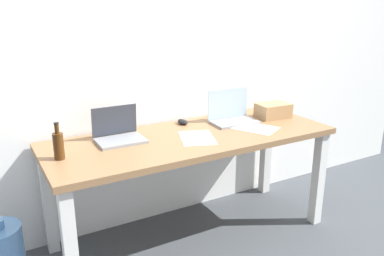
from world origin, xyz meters
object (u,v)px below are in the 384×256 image
at_px(beer_bottle, 59,145).
at_px(cardboard_box, 273,110).
at_px(laptop_right, 232,115).
at_px(desk, 192,149).
at_px(computer_mouse, 183,122).
at_px(laptop_left, 119,134).

xyz_separation_m(beer_bottle, cardboard_box, (1.60, 0.08, -0.03)).
distance_m(laptop_right, cardboard_box, 0.35).
height_order(desk, beer_bottle, beer_bottle).
xyz_separation_m(computer_mouse, cardboard_box, (0.68, -0.18, 0.04)).
bearing_deg(laptop_left, laptop_right, -1.06).
bearing_deg(computer_mouse, beer_bottle, -168.88).
distance_m(desk, computer_mouse, 0.28).
relative_size(desk, laptop_right, 5.63).
xyz_separation_m(laptop_left, beer_bottle, (-0.39, -0.14, 0.04)).
bearing_deg(laptop_left, beer_bottle, -160.42).
height_order(beer_bottle, cardboard_box, beer_bottle).
xyz_separation_m(beer_bottle, computer_mouse, (0.91, 0.26, -0.07)).
bearing_deg(beer_bottle, laptop_left, 19.58).
relative_size(laptop_left, cardboard_box, 1.22).
relative_size(computer_mouse, cardboard_box, 0.41).
distance_m(beer_bottle, cardboard_box, 1.60).
relative_size(beer_bottle, cardboard_box, 0.88).
distance_m(laptop_right, beer_bottle, 1.26).
xyz_separation_m(desk, laptop_left, (-0.45, 0.14, 0.14)).
relative_size(laptop_right, beer_bottle, 1.60).
bearing_deg(laptop_left, computer_mouse, 12.52).
xyz_separation_m(desk, cardboard_box, (0.75, 0.07, 0.15)).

